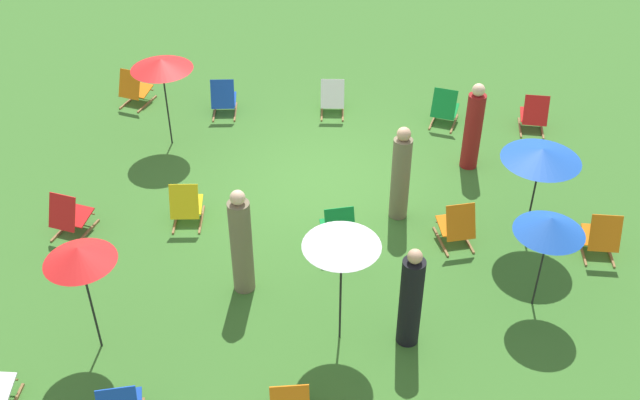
{
  "coord_description": "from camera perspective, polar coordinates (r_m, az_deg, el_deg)",
  "views": [
    {
      "loc": [
        -0.64,
        11.26,
        8.01
      ],
      "look_at": [
        0.0,
        1.2,
        0.5
      ],
      "focal_mm": 42.24,
      "sensor_mm": 36.0,
      "label": 1
    }
  ],
  "objects": [
    {
      "name": "ground_plane",
      "position": [
        13.83,
        0.31,
        1.3
      ],
      "size": [
        40.0,
        40.0,
        0.0
      ],
      "primitive_type": "plane",
      "color": "#386B28"
    },
    {
      "name": "deckchair_0",
      "position": [
        15.61,
        9.43,
        6.86
      ],
      "size": [
        0.66,
        0.86,
        0.83
      ],
      "rotation": [
        0.0,
        0.0,
        -0.27
      ],
      "color": "olive",
      "rests_on": "ground"
    },
    {
      "name": "deckchair_1",
      "position": [
        15.88,
        -7.31,
        7.63
      ],
      "size": [
        0.55,
        0.8,
        0.83
      ],
      "rotation": [
        0.0,
        0.0,
        0.09
      ],
      "color": "olive",
      "rests_on": "ground"
    },
    {
      "name": "deckchair_3",
      "position": [
        16.6,
        -13.88,
        8.17
      ],
      "size": [
        0.68,
        0.87,
        0.83
      ],
      "rotation": [
        0.0,
        0.0,
        -0.3
      ],
      "color": "olive",
      "rests_on": "ground"
    },
    {
      "name": "deckchair_4",
      "position": [
        12.86,
        -10.1,
        -0.39
      ],
      "size": [
        0.53,
        0.8,
        0.83
      ],
      "rotation": [
        0.0,
        0.0,
        0.08
      ],
      "color": "olive",
      "rests_on": "ground"
    },
    {
      "name": "deckchair_5",
      "position": [
        13.11,
        -18.46,
        -1.16
      ],
      "size": [
        0.66,
        0.86,
        0.83
      ],
      "rotation": [
        0.0,
        0.0,
        -0.26
      ],
      "color": "olive",
      "rests_on": "ground"
    },
    {
      "name": "deckchair_7",
      "position": [
        15.78,
        15.9,
        6.23
      ],
      "size": [
        0.53,
        0.8,
        0.83
      ],
      "rotation": [
        0.0,
        0.0,
        -0.08
      ],
      "color": "olive",
      "rests_on": "ground"
    },
    {
      "name": "deckchair_10",
      "position": [
        12.16,
        1.37,
        -2.23
      ],
      "size": [
        0.65,
        0.86,
        0.83
      ],
      "rotation": [
        0.0,
        0.0,
        0.25
      ],
      "color": "olive",
      "rests_on": "ground"
    },
    {
      "name": "deckchair_11",
      "position": [
        12.43,
        10.31,
        -1.92
      ],
      "size": [
        0.65,
        0.86,
        0.83
      ],
      "rotation": [
        0.0,
        0.0,
        0.26
      ],
      "color": "olive",
      "rests_on": "ground"
    },
    {
      "name": "deckchair_12",
      "position": [
        15.77,
        0.95,
        7.72
      ],
      "size": [
        0.5,
        0.78,
        0.83
      ],
      "rotation": [
        0.0,
        0.0,
        0.04
      ],
      "color": "olive",
      "rests_on": "ground"
    },
    {
      "name": "deckchair_14",
      "position": [
        12.83,
        20.52,
        -2.61
      ],
      "size": [
        0.5,
        0.78,
        0.83
      ],
      "rotation": [
        0.0,
        0.0,
        -0.04
      ],
      "color": "olive",
      "rests_on": "ground"
    },
    {
      "name": "umbrella_0",
      "position": [
        10.9,
        17.05,
        -1.85
      ],
      "size": [
        1.0,
        1.0,
        1.64
      ],
      "color": "black",
      "rests_on": "ground"
    },
    {
      "name": "umbrella_1",
      "position": [
        12.06,
        16.45,
        3.33
      ],
      "size": [
        1.24,
        1.24,
        1.77
      ],
      "color": "black",
      "rests_on": "ground"
    },
    {
      "name": "umbrella_2",
      "position": [
        9.7,
        1.66,
        -2.97
      ],
      "size": [
        1.05,
        1.05,
        1.95
      ],
      "color": "black",
      "rests_on": "ground"
    },
    {
      "name": "umbrella_3",
      "position": [
        10.13,
        -17.8,
        -3.98
      ],
      "size": [
        0.95,
        0.95,
        1.82
      ],
      "color": "black",
      "rests_on": "ground"
    },
    {
      "name": "umbrella_4",
      "position": [
        14.42,
        -11.93,
        10.03
      ],
      "size": [
        1.16,
        1.16,
        1.83
      ],
      "color": "black",
      "rests_on": "ground"
    },
    {
      "name": "person_0",
      "position": [
        14.15,
        11.53,
        5.34
      ],
      "size": [
        0.41,
        0.41,
        1.73
      ],
      "rotation": [
        0.0,
        0.0,
        0.3
      ],
      "color": "maroon",
      "rests_on": "ground"
    },
    {
      "name": "person_1",
      "position": [
        12.64,
        6.13,
        1.88
      ],
      "size": [
        0.45,
        0.45,
        1.76
      ],
      "rotation": [
        0.0,
        0.0,
        5.5
      ],
      "color": "#72664C",
      "rests_on": "ground"
    },
    {
      "name": "person_2",
      "position": [
        11.17,
        -5.98,
        -3.34
      ],
      "size": [
        0.39,
        0.39,
        1.83
      ],
      "rotation": [
        0.0,
        0.0,
        0.23
      ],
      "color": "#72664C",
      "rests_on": "ground"
    },
    {
      "name": "person_3",
      "position": [
        10.43,
        6.89,
        -7.52
      ],
      "size": [
        0.45,
        0.45,
        1.67
      ],
      "rotation": [
        0.0,
        0.0,
        5.51
      ],
      "color": "black",
      "rests_on": "ground"
    }
  ]
}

